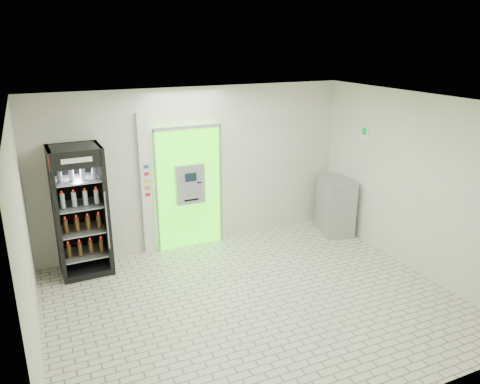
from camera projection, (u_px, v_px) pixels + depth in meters
ground at (254, 302)px, 7.11m from camera, size 6.00×6.00×0.00m
room_shell at (255, 187)px, 6.53m from camera, size 6.00×6.00×6.00m
atm_assembly at (189, 187)px, 8.75m from camera, size 1.30×0.24×2.33m
pillar at (147, 185)px, 8.44m from camera, size 0.22×0.11×2.60m
beverage_cooler at (81, 213)px, 7.77m from camera, size 0.84×0.79×2.19m
steel_cabinet at (335, 206)px, 9.54m from camera, size 0.77×0.96×1.13m
exit_sign at (365, 133)px, 8.83m from camera, size 0.02×0.22×0.26m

